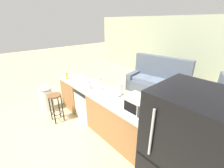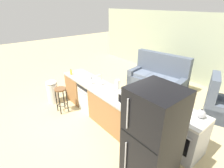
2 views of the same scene
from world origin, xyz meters
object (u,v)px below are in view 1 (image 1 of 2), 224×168
microwave (139,105)px  bar_stool (55,102)px  trash_bin (47,98)px  dishwasher (90,102)px  dish_soap_bottle (67,77)px  stove_range (206,148)px  refrigerator (181,168)px  soap_bottle (90,86)px  couch (158,82)px  paper_towel_roll (120,90)px

microwave → bar_stool: (-1.99, -0.74, -0.50)m
bar_stool → trash_bin: same height
dishwasher → dish_soap_bottle: dish_soap_bottle is taller
bar_stool → trash_bin: bearing=178.7°
stove_range → refrigerator: bearing=-90.0°
microwave → trash_bin: bearing=-164.9°
microwave → dish_soap_bottle: 2.37m
refrigerator → soap_bottle: (-2.45, 0.48, 0.05)m
dish_soap_bottle → trash_bin: 0.86m
microwave → couch: (-1.20, 2.64, -0.65)m
dishwasher → stove_range: 2.66m
dishwasher → trash_bin: dishwasher is taller
dish_soap_bottle → refrigerator: bearing=-6.1°
refrigerator → trash_bin: refrigerator is taller
dishwasher → bar_stool: (-0.42, -0.74, 0.11)m
stove_range → couch: size_ratio=0.43×
trash_bin → dish_soap_bottle: bearing=59.2°
trash_bin → couch: 3.68m
trash_bin → stove_range: bearing=18.9°
soap_bottle → microwave: bearing=2.6°
dish_soap_bottle → bar_stool: size_ratio=0.24×
refrigerator → bar_stool: refrigerator is taller
refrigerator → paper_towel_roll: (-1.70, 0.75, 0.12)m
paper_towel_roll → dish_soap_bottle: bearing=-167.1°
soap_bottle → dish_soap_bottle: size_ratio=1.00×
paper_towel_roll → dish_soap_bottle: size_ratio=1.60×
refrigerator → dish_soap_bottle: size_ratio=10.45×
stove_range → dish_soap_bottle: dish_soap_bottle is taller
paper_towel_roll → trash_bin: paper_towel_roll is taller
dishwasher → couch: (0.37, 2.64, -0.03)m
microwave → dish_soap_bottle: (-2.37, -0.19, -0.07)m
dishwasher → paper_towel_roll: 1.11m
dishwasher → soap_bottle: bearing=-23.3°
bar_stool → couch: bearing=76.9°
dish_soap_bottle → couch: couch is taller
dishwasher → trash_bin: (-1.12, -0.73, -0.04)m
microwave → bar_stool: bearing=-159.6°
soap_bottle → trash_bin: 1.55m
dishwasher → refrigerator: refrigerator is taller
trash_bin → soap_bottle: bearing=27.4°
microwave → soap_bottle: size_ratio=2.84×
bar_stool → couch: 3.48m
couch → soap_bottle: bearing=-94.5°
bar_stool → soap_bottle: bearing=49.7°
dish_soap_bottle → couch: size_ratio=0.08×
refrigerator → soap_bottle: refrigerator is taller
refrigerator → paper_towel_roll: size_ratio=6.52×
microwave → trash_bin: size_ratio=0.68×
refrigerator → paper_towel_roll: 1.87m
trash_bin → microwave: bearing=15.1°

